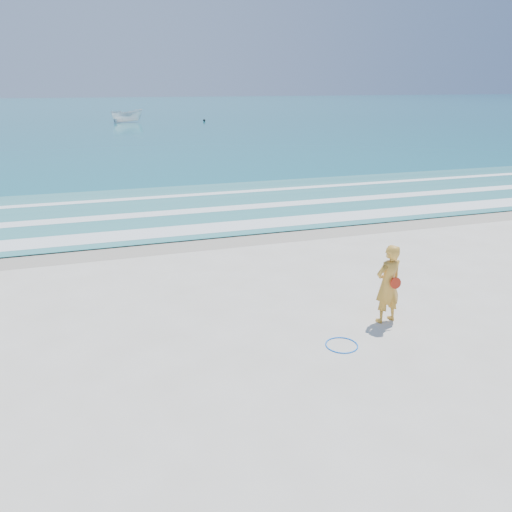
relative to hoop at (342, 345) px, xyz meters
name	(u,v)px	position (x,y,z in m)	size (l,w,h in m)	color
ground	(316,364)	(-0.85, -0.52, -0.01)	(400.00, 400.00, 0.00)	silver
wet_sand	(214,239)	(-0.85, 8.48, -0.01)	(400.00, 2.40, 0.00)	#B2A893
ocean	(109,110)	(-0.85, 104.48, 0.01)	(400.00, 190.00, 0.04)	#19727F
shallow	(189,207)	(-0.85, 13.48, 0.03)	(400.00, 10.00, 0.01)	#59B7AD
foam_near	(206,228)	(-0.85, 9.78, 0.04)	(400.00, 1.40, 0.01)	white
foam_mid	(192,211)	(-0.85, 12.68, 0.04)	(400.00, 0.90, 0.01)	white
foam_far	(180,196)	(-0.85, 15.98, 0.04)	(400.00, 0.60, 0.01)	white
hoop	(342,345)	(0.00, 0.00, 0.00)	(0.71, 0.71, 0.03)	#0E73FF
boat	(127,116)	(0.29, 66.81, 0.93)	(1.76, 4.67, 1.80)	white
buoy	(204,120)	(11.03, 65.12, 0.21)	(0.36, 0.36, 0.36)	black
woman	(388,284)	(1.53, 0.76, 0.94)	(0.77, 0.57, 1.92)	gold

